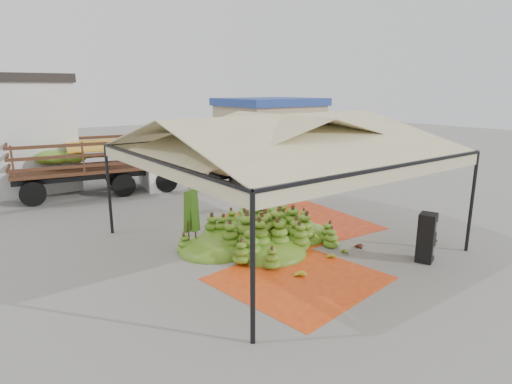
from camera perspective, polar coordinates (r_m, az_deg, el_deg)
ground at (r=13.78m, az=3.10°, el=-6.57°), size 90.00×90.00×0.00m
canopy_tent at (r=13.01m, az=3.29°, el=7.19°), size 8.10×8.10×4.00m
building_tan at (r=29.44m, az=1.85°, el=8.47°), size 6.30×5.30×4.10m
tarp_left at (r=11.26m, az=5.73°, el=-11.41°), size 4.19×4.04×0.01m
tarp_right at (r=15.72m, az=5.97°, el=-4.01°), size 4.61×4.81×0.01m
banana_heap at (r=13.45m, az=0.93°, el=-4.49°), size 5.90×5.09×1.14m
hand_yellow_a at (r=12.52m, az=9.89°, el=-8.46°), size 0.48×0.44×0.18m
hand_yellow_b at (r=11.24m, az=5.77°, el=-10.88°), size 0.59×0.54×0.22m
hand_red_a at (r=13.45m, az=13.30°, el=-6.99°), size 0.56×0.51×0.21m
hand_red_b at (r=14.61m, az=22.34°, el=-6.00°), size 0.51×0.45×0.20m
hand_green at (r=13.00m, az=11.43°, el=-7.67°), size 0.53×0.50×0.19m
hanging_bunches at (r=13.50m, az=10.72°, el=4.30°), size 4.74×0.24×0.20m
speaker_stack at (r=12.93m, az=21.77°, el=-5.67°), size 0.63×0.59×1.40m
banana_leaves at (r=13.09m, az=-7.76°, el=-7.81°), size 0.96×1.36×3.70m
vendor at (r=16.82m, az=-8.61°, el=0.49°), size 0.82×0.67×1.94m
truck_left at (r=21.00m, az=-18.82°, el=4.35°), size 7.98×3.94×2.62m
truck_right at (r=22.14m, az=1.22°, el=4.50°), size 5.86×2.22×1.99m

